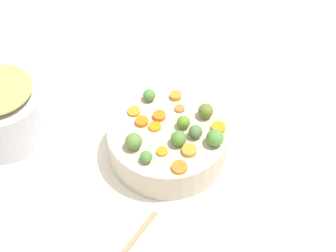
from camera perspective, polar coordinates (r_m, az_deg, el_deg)
name	(u,v)px	position (r m, az deg, el deg)	size (l,w,h in m)	color
tabletop	(166,148)	(1.28, -0.20, -2.51)	(2.40, 2.40, 0.02)	white
serving_bowl_carrots	(168,140)	(1.23, 0.00, -1.66)	(0.29, 0.29, 0.09)	#B9AB96
metal_pot	(5,114)	(1.32, -18.06, 1.30)	(0.21, 0.21, 0.14)	#B4B5C0
carrot_slice_0	(180,109)	(1.23, 1.33, 1.98)	(0.02, 0.02, 0.01)	orange
carrot_slice_1	(159,116)	(1.21, -0.99, 1.16)	(0.03, 0.03, 0.01)	orange
carrot_slice_2	(189,151)	(1.15, 2.43, -2.80)	(0.03, 0.03, 0.01)	orange
carrot_slice_3	(134,111)	(1.23, -3.88, 1.66)	(0.03, 0.03, 0.01)	orange
carrot_slice_4	(155,127)	(1.20, -1.50, -0.07)	(0.03, 0.03, 0.01)	orange
carrot_slice_5	(142,121)	(1.20, -2.99, 0.51)	(0.03, 0.03, 0.01)	orange
carrot_slice_6	(176,96)	(1.26, 0.88, 3.43)	(0.03, 0.03, 0.01)	orange
carrot_slice_7	(162,152)	(1.15, -0.67, -2.91)	(0.03, 0.03, 0.01)	orange
carrot_slice_8	(180,167)	(1.12, 1.32, -4.69)	(0.04, 0.04, 0.01)	orange
carrot_slice_9	(218,128)	(1.20, 5.74, -0.19)	(0.03, 0.03, 0.01)	orange
brussels_sprout_0	(134,141)	(1.15, -3.91, -1.76)	(0.04, 0.04, 0.04)	#537D35
brussels_sprout_1	(183,122)	(1.19, 1.76, 0.42)	(0.03, 0.03, 0.03)	#588324
brussels_sprout_2	(195,132)	(1.17, 3.14, -0.66)	(0.03, 0.03, 0.03)	#496F3C
brussels_sprout_3	(206,112)	(1.21, 4.36, 1.59)	(0.04, 0.04, 0.04)	#5F6D28
brussels_sprout_4	(146,157)	(1.13, -2.49, -3.53)	(0.03, 0.03, 0.03)	#487D38
brussels_sprout_5	(149,95)	(1.25, -2.15, 3.51)	(0.03, 0.03, 0.03)	#4C8239
brussels_sprout_6	(215,138)	(1.16, 5.36, -1.33)	(0.04, 0.04, 0.04)	#4A8335
brussels_sprout_7	(178,138)	(1.15, 1.19, -1.43)	(0.04, 0.04, 0.04)	#4B7C2C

